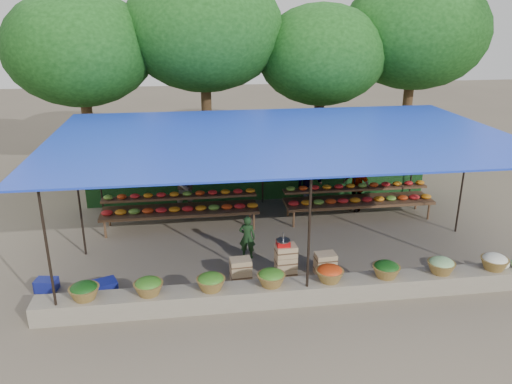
{
  "coord_description": "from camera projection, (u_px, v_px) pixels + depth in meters",
  "views": [
    {
      "loc": [
        -2.23,
        -11.38,
        5.52
      ],
      "look_at": [
        -0.59,
        0.2,
        1.32
      ],
      "focal_mm": 35.0,
      "sensor_mm": 36.0,
      "label": 1
    }
  ],
  "objects": [
    {
      "name": "customer_right",
      "position": [
        356.0,
        186.0,
        14.62
      ],
      "size": [
        0.86,
        0.91,
        1.51
      ],
      "primitive_type": "imported",
      "rotation": [
        0.0,
        0.0,
        -0.86
      ],
      "color": "slate",
      "rests_on": "ground"
    },
    {
      "name": "netting_backdrop",
      "position": [
        262.0,
        161.0,
        15.28
      ],
      "size": [
        10.6,
        0.06,
        2.5
      ],
      "primitive_type": "cube",
      "color": "#1A4A1E",
      "rests_on": "ground"
    },
    {
      "name": "crate_counter",
      "position": [
        284.0,
        264.0,
        10.98
      ],
      "size": [
        2.37,
        0.37,
        0.77
      ],
      "color": "tan",
      "rests_on": "ground"
    },
    {
      "name": "fruit_table_left",
      "position": [
        181.0,
        206.0,
        13.49
      ],
      "size": [
        4.21,
        0.95,
        0.93
      ],
      "color": "#4D371E",
      "rests_on": "ground"
    },
    {
      "name": "stall_canopy",
      "position": [
        281.0,
        140.0,
        11.92
      ],
      "size": [
        10.8,
        6.6,
        2.82
      ],
      "color": "black",
      "rests_on": "ground"
    },
    {
      "name": "stone_curb",
      "position": [
        305.0,
        291.0,
        10.14
      ],
      "size": [
        10.6,
        0.55,
        0.4
      ],
      "primitive_type": "cube",
      "color": "gray",
      "rests_on": "ground"
    },
    {
      "name": "tree_row",
      "position": [
        264.0,
        39.0,
        16.92
      ],
      "size": [
        16.51,
        5.5,
        7.12
      ],
      "color": "#3D2316",
      "rests_on": "ground"
    },
    {
      "name": "customer_mid",
      "position": [
        310.0,
        179.0,
        15.02
      ],
      "size": [
        1.23,
        1.14,
        1.66
      ],
      "primitive_type": "imported",
      "rotation": [
        0.0,
        0.0,
        0.65
      ],
      "color": "slate",
      "rests_on": "ground"
    },
    {
      "name": "blue_crate_back",
      "position": [
        46.0,
        285.0,
        10.5
      ],
      "size": [
        0.48,
        0.38,
        0.26
      ],
      "primitive_type": "cube",
      "rotation": [
        0.0,
        0.0,
        -0.17
      ],
      "color": "navy",
      "rests_on": "ground"
    },
    {
      "name": "fruit_table_right",
      "position": [
        358.0,
        197.0,
        14.15
      ],
      "size": [
        4.21,
        0.95,
        0.93
      ],
      "color": "#4D371E",
      "rests_on": "ground"
    },
    {
      "name": "weighing_scale",
      "position": [
        283.0,
        242.0,
        10.79
      ],
      "size": [
        0.3,
        0.3,
        0.32
      ],
      "color": "red",
      "rests_on": "crate_counter"
    },
    {
      "name": "produce_baskets",
      "position": [
        301.0,
        276.0,
        10.0
      ],
      "size": [
        8.98,
        0.58,
        0.34
      ],
      "color": "brown",
      "rests_on": "stone_curb"
    },
    {
      "name": "vendor_seated",
      "position": [
        247.0,
        237.0,
        11.79
      ],
      "size": [
        0.44,
        0.35,
        1.06
      ],
      "primitive_type": "imported",
      "rotation": [
        0.0,
        0.0,
        2.87
      ],
      "color": "#193618",
      "rests_on": "ground"
    },
    {
      "name": "ground",
      "position": [
        280.0,
        242.0,
        12.77
      ],
      "size": [
        60.0,
        60.0,
        0.0
      ],
      "primitive_type": "plane",
      "color": "#675B4C",
      "rests_on": "ground"
    },
    {
      "name": "blue_crate_front",
      "position": [
        104.0,
        289.0,
        10.3
      ],
      "size": [
        0.64,
        0.55,
        0.32
      ],
      "primitive_type": "cube",
      "rotation": [
        0.0,
        0.0,
        0.37
      ],
      "color": "navy",
      "rests_on": "ground"
    },
    {
      "name": "customer_left",
      "position": [
        188.0,
        184.0,
        14.3
      ],
      "size": [
        1.05,
        0.92,
        1.82
      ],
      "primitive_type": "imported",
      "rotation": [
        0.0,
        0.0,
        0.3
      ],
      "color": "slate",
      "rests_on": "ground"
    }
  ]
}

